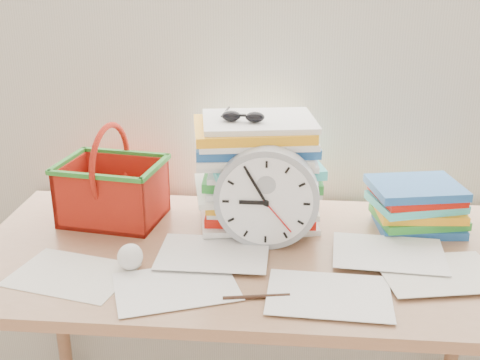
# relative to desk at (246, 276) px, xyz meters

# --- Properties ---
(curtain) EXTENTS (2.40, 0.01, 2.50)m
(curtain) POSITION_rel_desk_xyz_m (0.00, 0.38, 0.62)
(curtain) COLOR beige
(curtain) RESTS_ON room_shell
(desk) EXTENTS (1.40, 0.70, 0.75)m
(desk) POSITION_rel_desk_xyz_m (0.00, 0.00, 0.00)
(desk) COLOR #926444
(desk) RESTS_ON ground
(paper_stack) EXTENTS (0.38, 0.32, 0.30)m
(paper_stack) POSITION_rel_desk_xyz_m (0.02, 0.18, 0.23)
(paper_stack) COLOR white
(paper_stack) RESTS_ON desk
(clock) EXTENTS (0.27, 0.05, 0.27)m
(clock) POSITION_rel_desk_xyz_m (0.05, 0.03, 0.21)
(clock) COLOR #999EA4
(clock) RESTS_ON desk
(sunglasses) EXTENTS (0.14, 0.12, 0.03)m
(sunglasses) POSITION_rel_desk_xyz_m (-0.02, 0.14, 0.39)
(sunglasses) COLOR black
(sunglasses) RESTS_ON paper_stack
(book_stack) EXTENTS (0.29, 0.24, 0.13)m
(book_stack) POSITION_rel_desk_xyz_m (0.45, 0.18, 0.14)
(book_stack) COLOR white
(book_stack) RESTS_ON desk
(basket) EXTENTS (0.30, 0.25, 0.28)m
(basket) POSITION_rel_desk_xyz_m (-0.39, 0.16, 0.21)
(basket) COLOR red
(basket) RESTS_ON desk
(crumpled_ball) EXTENTS (0.06, 0.06, 0.06)m
(crumpled_ball) POSITION_rel_desk_xyz_m (-0.27, -0.12, 0.11)
(crumpled_ball) COLOR white
(crumpled_ball) RESTS_ON desk
(pen) EXTENTS (0.15, 0.04, 0.01)m
(pen) POSITION_rel_desk_xyz_m (0.04, -0.23, 0.08)
(pen) COLOR black
(pen) RESTS_ON desk
(scattered_papers) EXTENTS (1.26, 0.42, 0.02)m
(scattered_papers) POSITION_rel_desk_xyz_m (0.00, 0.00, 0.08)
(scattered_papers) COLOR white
(scattered_papers) RESTS_ON desk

